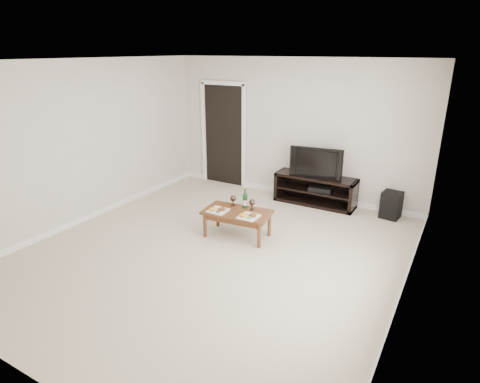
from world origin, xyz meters
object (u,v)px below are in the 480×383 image
(media_console, at_px, (315,190))
(television, at_px, (317,161))
(subwoofer, at_px, (391,205))
(coffee_table, at_px, (237,224))

(media_console, height_order, television, television)
(subwoofer, bearing_deg, television, -171.32)
(television, relative_size, subwoofer, 2.07)
(media_console, relative_size, subwoofer, 3.23)
(television, xyz_separation_m, subwoofer, (1.34, 0.05, -0.59))
(media_console, bearing_deg, coffee_table, -106.37)
(media_console, bearing_deg, television, 0.00)
(television, distance_m, subwoofer, 1.47)
(television, bearing_deg, media_console, 0.00)
(television, bearing_deg, coffee_table, -114.02)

